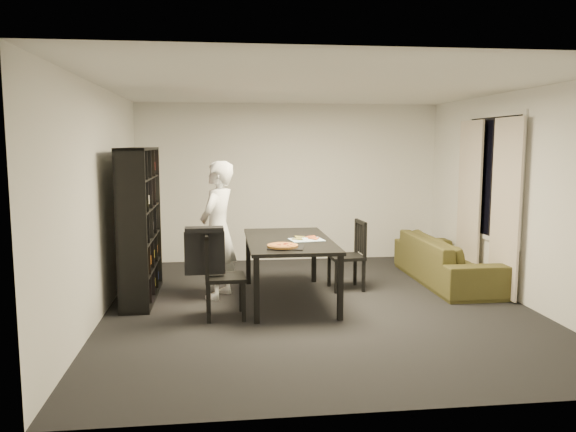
{
  "coord_description": "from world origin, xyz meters",
  "views": [
    {
      "loc": [
        -1.16,
        -6.53,
        1.95
      ],
      "look_at": [
        -0.31,
        0.38,
        1.05
      ],
      "focal_mm": 35.0,
      "sensor_mm": 36.0,
      "label": 1
    }
  ],
  "objects": [
    {
      "name": "pizza_slices",
      "position": [
        -0.11,
        0.27,
        0.79
      ],
      "size": [
        0.38,
        0.32,
        0.01
      ],
      "primitive_type": null,
      "rotation": [
        0.0,
        0.0,
        0.02
      ],
      "color": "#C4793D",
      "rests_on": "dining_table"
    },
    {
      "name": "chair_right",
      "position": [
        0.6,
        0.72,
        0.53
      ],
      "size": [
        0.46,
        0.46,
        0.93
      ],
      "rotation": [
        0.0,
        0.0,
        -1.5
      ],
      "color": "black",
      "rests_on": "room"
    },
    {
      "name": "window_pane",
      "position": [
        2.48,
        0.6,
        1.5
      ],
      "size": [
        0.02,
        1.4,
        1.6
      ],
      "primitive_type": "cube",
      "color": "black",
      "rests_on": "room"
    },
    {
      "name": "chair_left",
      "position": [
        -1.21,
        -0.33,
        0.55
      ],
      "size": [
        0.46,
        0.46,
        0.96
      ],
      "rotation": [
        0.0,
        0.0,
        1.61
      ],
      "color": "black",
      "rests_on": "room"
    },
    {
      "name": "baking_tray",
      "position": [
        -0.42,
        -0.29,
        0.78
      ],
      "size": [
        0.46,
        0.4,
        0.01
      ],
      "primitive_type": "cube",
      "rotation": [
        0.0,
        0.0,
        -0.21
      ],
      "color": "black",
      "rests_on": "dining_table"
    },
    {
      "name": "person",
      "position": [
        -1.19,
        0.54,
        0.87
      ],
      "size": [
        0.64,
        0.75,
        1.74
      ],
      "primitive_type": "imported",
      "rotation": [
        0.0,
        0.0,
        -2.01
      ],
      "color": "white",
      "rests_on": "room"
    },
    {
      "name": "curtain_left",
      "position": [
        2.4,
        0.08,
        1.15
      ],
      "size": [
        0.03,
        0.7,
        2.25
      ],
      "primitive_type": "cube",
      "color": "beige",
      "rests_on": "room"
    },
    {
      "name": "dining_table",
      "position": [
        -0.31,
        0.28,
        0.7
      ],
      "size": [
        1.03,
        1.86,
        0.77
      ],
      "color": "black",
      "rests_on": "room"
    },
    {
      "name": "curtain_right",
      "position": [
        2.4,
        1.12,
        1.15
      ],
      "size": [
        0.03,
        0.7,
        2.25
      ],
      "primitive_type": "cube",
      "color": "beige",
      "rests_on": "room"
    },
    {
      "name": "bookshelf",
      "position": [
        -2.16,
        0.6,
        0.95
      ],
      "size": [
        0.35,
        1.5,
        1.9
      ],
      "primitive_type": "cube",
      "color": "black",
      "rests_on": "room"
    },
    {
      "name": "room",
      "position": [
        0.0,
        0.0,
        1.3
      ],
      "size": [
        5.01,
        5.51,
        2.61
      ],
      "color": "black",
      "rests_on": "ground"
    },
    {
      "name": "kitchen_towel",
      "position": [
        -0.11,
        0.19,
        0.78
      ],
      "size": [
        0.44,
        0.36,
        0.01
      ],
      "primitive_type": "cube",
      "rotation": [
        0.0,
        0.0,
        0.16
      ],
      "color": "white",
      "rests_on": "dining_table"
    },
    {
      "name": "sofa",
      "position": [
        2.02,
        0.92,
        0.32
      ],
      "size": [
        0.86,
        2.2,
        0.64
      ],
      "primitive_type": "imported",
      "rotation": [
        0.0,
        0.0,
        1.57
      ],
      "color": "#3E3C18",
      "rests_on": "room"
    },
    {
      "name": "pepperoni_pizza",
      "position": [
        -0.46,
        -0.3,
        0.8
      ],
      "size": [
        0.35,
        0.35,
        0.03
      ],
      "rotation": [
        0.0,
        0.0,
        0.28
      ],
      "color": "#AB6F31",
      "rests_on": "dining_table"
    },
    {
      "name": "draped_jacket",
      "position": [
        -1.34,
        -0.34,
        0.79
      ],
      "size": [
        0.45,
        0.2,
        0.53
      ],
      "rotation": [
        0.0,
        0.0,
        1.61
      ],
      "color": "black",
      "rests_on": "chair_left"
    },
    {
      "name": "window_frame",
      "position": [
        2.48,
        0.6,
        1.5
      ],
      "size": [
        0.03,
        1.52,
        1.72
      ],
      "primitive_type": "cube",
      "color": "white",
      "rests_on": "room"
    }
  ]
}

